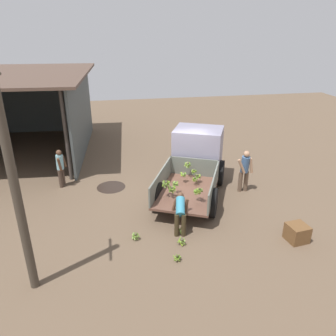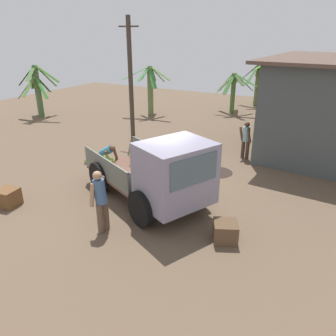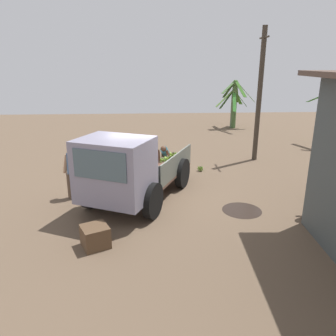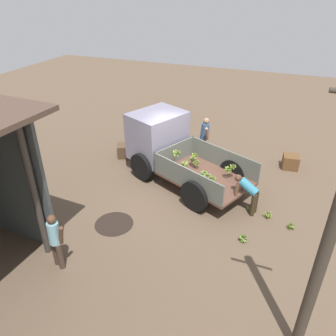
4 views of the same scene
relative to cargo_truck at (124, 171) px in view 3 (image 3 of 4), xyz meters
name	(u,v)px [view 3 (image 3 of 4)]	position (x,y,z in m)	size (l,w,h in m)	color
ground	(154,197)	(-0.83, 0.84, -1.15)	(36.00, 36.00, 0.00)	brown
mud_patch_0	(242,210)	(0.31, 3.35, -1.15)	(1.13, 1.13, 0.01)	black
cargo_truck	(124,171)	(0.00, 0.00, 0.00)	(4.83, 3.55, 2.18)	brown
utility_pole	(259,95)	(-4.79, 5.32, 1.62)	(1.01, 0.20, 5.45)	#3F362C
banana_palm_0	(233,108)	(-12.12, 6.14, 0.16)	(1.89, 2.05, 2.45)	#536948
banana_palm_2	(234,103)	(-12.09, 6.21, 0.43)	(2.61, 2.20, 3.02)	#466735
banana_palm_5	(336,117)	(-6.56, 9.82, 0.40)	(2.99, 2.05, 2.91)	olive
person_foreground_visitor	(72,169)	(-0.96, -1.65, -0.22)	(0.38, 0.68, 1.66)	brown
person_worker_loading	(165,155)	(-3.16, 1.32, -0.44)	(0.79, 0.56, 1.17)	#362B19
person_bystander_near_shed	(317,187)	(0.76, 5.23, -0.30)	(0.61, 0.41, 1.54)	#44342A
banana_bunch_on_ground_0	(200,168)	(-3.33, 2.71, -1.03)	(0.26, 0.26, 0.21)	brown
banana_bunch_on_ground_1	(164,169)	(-3.30, 1.28, -1.03)	(0.25, 0.25, 0.20)	#4C4431
banana_bunch_on_ground_2	(167,165)	(-3.84, 1.41, -1.02)	(0.26, 0.25, 0.22)	brown
banana_bunch_on_ground_3	(172,161)	(-4.50, 1.69, -1.05)	(0.22, 0.24, 0.18)	#463F2D
wooden_crate_0	(83,160)	(-4.24, -1.98, -0.89)	(0.56, 0.56, 0.52)	brown
wooden_crate_1	(95,236)	(2.01, -0.55, -0.90)	(0.58, 0.58, 0.51)	brown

